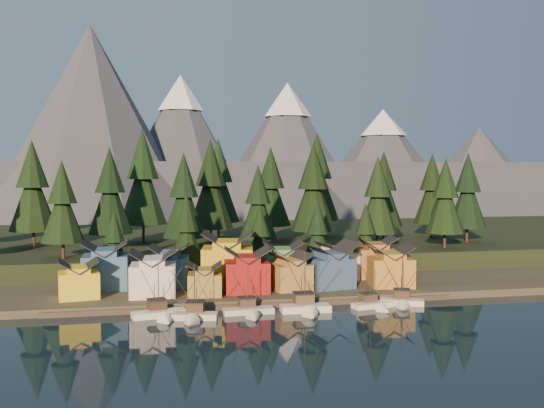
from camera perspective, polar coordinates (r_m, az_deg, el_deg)
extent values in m
plane|color=black|center=(104.08, 0.12, -11.59)|extent=(500.00, 500.00, 0.00)
cube|color=#373428|center=(142.39, -3.14, -7.22)|extent=(400.00, 50.00, 1.50)
cube|color=black|center=(191.09, -5.32, -3.85)|extent=(420.00, 100.00, 6.00)
cube|color=#4B4236|center=(119.71, -1.49, -9.37)|extent=(80.00, 4.00, 1.00)
cube|color=#4B5160|center=(339.34, -8.04, 1.29)|extent=(560.00, 160.00, 30.00)
cone|color=#4B5160|center=(280.22, -16.64, 6.91)|extent=(100.00, 100.00, 90.00)
cone|color=#4B5160|center=(297.06, -8.56, 5.06)|extent=(80.00, 80.00, 72.00)
cone|color=white|center=(299.16, -8.60, 10.30)|extent=(22.40, 22.40, 17.28)
cone|color=#4B5160|center=(291.99, 1.45, 4.73)|extent=(84.00, 84.00, 68.00)
cone|color=white|center=(293.77, 1.46, 9.78)|extent=(23.52, 23.52, 16.32)
cone|color=#4B5160|center=(323.68, 10.36, 3.66)|extent=(92.00, 92.00, 58.00)
cone|color=white|center=(324.58, 10.40, 7.55)|extent=(25.76, 25.76, 13.92)
cone|color=#4B5160|center=(357.30, 18.85, 2.85)|extent=(88.00, 88.00, 50.00)
cube|color=white|center=(113.36, -10.55, -10.23)|extent=(10.17, 4.98, 1.56)
cone|color=white|center=(108.31, -9.88, -10.86)|extent=(3.58, 3.89, 2.93)
cube|color=black|center=(113.50, -10.55, -10.52)|extent=(10.41, 5.08, 0.34)
cube|color=#413023|center=(114.71, -10.77, -9.29)|extent=(3.69, 3.54, 1.76)
cube|color=#262323|center=(114.51, -10.78, -8.82)|extent=(3.92, 3.77, 0.20)
cylinder|color=black|center=(112.84, -10.65, -7.63)|extent=(0.18, 0.18, 8.78)
cylinder|color=black|center=(116.35, -11.01, -8.43)|extent=(0.14, 0.14, 4.29)
cube|color=beige|center=(110.74, -7.33, -10.53)|extent=(8.57, 4.53, 1.56)
cone|color=beige|center=(106.44, -7.66, -11.10)|extent=(3.43, 3.32, 2.92)
cube|color=black|center=(110.88, -7.33, -10.82)|extent=(8.78, 4.62, 0.34)
cube|color=#483826|center=(111.83, -7.23, -9.59)|extent=(3.64, 3.49, 1.75)
cube|color=#262323|center=(111.62, -7.24, -9.11)|extent=(3.87, 3.72, 0.19)
cylinder|color=black|center=(110.12, -7.32, -7.88)|extent=(0.17, 0.17, 8.75)
cylinder|color=black|center=(113.17, -7.12, -8.73)|extent=(0.14, 0.14, 4.28)
cube|color=beige|center=(113.93, -2.22, -10.12)|extent=(9.45, 3.13, 1.48)
cone|color=beige|center=(109.05, -1.68, -10.73)|extent=(2.89, 3.30, 2.77)
cube|color=black|center=(114.06, -2.22, -10.39)|extent=(9.68, 3.19, 0.32)
cube|color=#4D3929|center=(115.24, -2.39, -9.23)|extent=(3.06, 2.88, 1.66)
cube|color=#262323|center=(115.05, -2.39, -8.78)|extent=(3.25, 3.08, 0.18)
cylinder|color=black|center=(113.45, -2.28, -7.67)|extent=(0.17, 0.17, 8.32)
cylinder|color=black|center=(116.83, -2.58, -8.41)|extent=(0.13, 0.13, 4.07)
cube|color=silver|center=(115.51, 3.17, -9.90)|extent=(9.46, 3.68, 1.77)
cone|color=silver|center=(110.65, 3.75, -10.49)|extent=(3.44, 3.31, 3.32)
cube|color=black|center=(115.67, 3.17, -10.22)|extent=(9.69, 3.74, 0.39)
cube|color=brown|center=(116.76, 3.00, -8.89)|extent=(3.67, 3.45, 1.99)
cube|color=#262323|center=(116.53, 3.00, -8.36)|extent=(3.90, 3.68, 0.22)
cylinder|color=black|center=(114.87, 3.12, -7.01)|extent=(0.20, 0.20, 9.96)
cylinder|color=black|center=(118.30, 2.80, -7.96)|extent=(0.15, 0.15, 4.87)
cube|color=white|center=(120.19, 9.42, -9.46)|extent=(8.42, 4.22, 1.39)
cone|color=white|center=(116.59, 10.62, -9.87)|extent=(3.12, 3.23, 2.61)
cube|color=black|center=(120.30, 9.42, -9.70)|extent=(8.62, 4.30, 0.30)
cube|color=#4B3B28|center=(121.11, 9.05, -8.70)|extent=(3.27, 3.13, 1.57)
cube|color=#262323|center=(120.93, 9.05, -8.30)|extent=(3.47, 3.34, 0.17)
cylinder|color=black|center=(119.67, 9.31, -7.28)|extent=(0.16, 0.16, 7.84)
cylinder|color=black|center=(122.25, 8.63, -8.00)|extent=(0.12, 0.12, 3.83)
cube|color=silver|center=(123.76, 12.13, -9.10)|extent=(8.78, 5.61, 1.51)
cone|color=silver|center=(119.31, 12.24, -9.57)|extent=(3.66, 3.66, 2.83)
cube|color=black|center=(123.88, 12.13, -9.36)|extent=(8.99, 5.72, 0.33)
cube|color=#463225|center=(124.94, 12.11, -8.30)|extent=(3.83, 3.72, 1.70)
cube|color=#262323|center=(124.76, 12.11, -7.87)|extent=(4.07, 3.97, 0.19)
cylinder|color=black|center=(123.29, 12.15, -6.80)|extent=(0.17, 0.17, 8.50)
cylinder|color=black|center=(126.38, 12.08, -7.55)|extent=(0.13, 0.13, 4.15)
cube|color=yellow|center=(125.51, -17.72, -7.26)|extent=(8.49, 7.72, 5.17)
cube|color=yellow|center=(124.98, -17.75, -5.86)|extent=(5.13, 7.04, 1.06)
cube|color=silver|center=(123.74, -11.13, -7.03)|extent=(9.30, 8.37, 6.40)
cube|color=silver|center=(123.12, -11.15, -5.28)|extent=(5.31, 7.99, 1.25)
cube|color=olive|center=(122.95, -6.33, -7.51)|extent=(7.31, 6.92, 4.45)
cube|color=olive|center=(122.47, -6.34, -6.28)|extent=(4.31, 6.46, 0.94)
cube|color=maroon|center=(125.68, -2.38, -6.83)|extent=(9.47, 8.50, 6.31)
cube|color=maroon|center=(125.07, -2.38, -5.12)|extent=(5.45, 8.06, 1.26)
cube|color=#AA7E3C|center=(128.24, 1.69, -6.84)|extent=(8.83, 8.83, 5.37)
cube|color=#AA7E3C|center=(127.71, 1.69, -5.42)|extent=(5.48, 8.02, 1.06)
cube|color=#324E77|center=(130.60, 5.53, -6.44)|extent=(9.85, 8.75, 6.38)
cube|color=#324E77|center=(130.01, 5.54, -4.79)|extent=(5.99, 7.90, 1.22)
cube|color=#B1812D|center=(134.07, 11.10, -6.29)|extent=(9.95, 9.02, 6.12)
cube|color=#B1812D|center=(133.51, 11.12, -4.73)|extent=(5.97, 8.27, 1.25)
cube|color=#34597C|center=(133.25, -15.38, -6.17)|extent=(9.28, 8.25, 7.19)
cube|color=#34597C|center=(132.63, -15.41, -4.36)|extent=(5.11, 8.07, 1.30)
cube|color=teal|center=(132.53, -9.67, -6.30)|extent=(8.96, 8.53, 6.51)
cube|color=teal|center=(131.95, -9.68, -4.67)|extent=(5.37, 7.89, 1.13)
cube|color=gold|center=(133.50, -4.20, -5.83)|extent=(12.32, 10.99, 8.18)
cube|color=gold|center=(132.81, -4.20, -3.76)|extent=(7.45, 9.97, 1.53)
cube|color=#4C894A|center=(137.19, 0.99, -5.97)|extent=(9.82, 8.48, 6.28)
cube|color=#4C894A|center=(136.63, 0.99, -4.42)|extent=(5.83, 7.79, 1.25)
cube|color=silver|center=(139.09, 6.11, -5.86)|extent=(9.41, 8.71, 6.31)
cube|color=silver|center=(138.55, 6.12, -4.34)|extent=(5.81, 7.83, 1.14)
cube|color=#976235|center=(144.15, 9.79, -5.45)|extent=(9.72, 9.30, 6.86)
cube|color=#976235|center=(143.60, 9.80, -3.87)|extent=(5.96, 8.46, 1.19)
cylinder|color=#332319|center=(170.16, -21.51, -3.08)|extent=(0.70, 0.70, 5.00)
cone|color=black|center=(169.34, -21.59, 0.56)|extent=(12.22, 12.22, 17.22)
cone|color=black|center=(169.18, -21.65, 3.57)|extent=(8.33, 8.33, 12.50)
cylinder|color=#332319|center=(149.05, -19.05, -4.10)|extent=(0.70, 0.70, 4.03)
cone|color=black|center=(148.20, -19.11, -0.75)|extent=(9.84, 9.84, 13.87)
cone|color=black|center=(147.89, -19.17, 2.01)|extent=(6.71, 6.71, 10.07)
cylinder|color=#332319|center=(159.90, -14.92, -3.43)|extent=(0.70, 0.70, 4.64)
cone|color=black|center=(159.06, -14.98, 0.17)|extent=(11.35, 11.35, 15.99)
cone|color=black|center=(158.83, -15.02, 3.15)|extent=(7.74, 7.74, 11.60)
cylinder|color=#332319|center=(174.47, -12.00, -2.67)|extent=(0.70, 0.70, 5.63)
cone|color=black|center=(173.63, -12.05, 1.34)|extent=(13.77, 13.77, 19.41)
cone|color=black|center=(173.59, -12.09, 4.65)|extent=(9.39, 9.39, 14.08)
cylinder|color=#332319|center=(149.91, -8.26, -3.85)|extent=(0.70, 0.70, 4.36)
cone|color=black|center=(149.04, -8.29, -0.24)|extent=(10.67, 10.67, 15.03)
cone|color=black|center=(148.76, -8.31, 2.75)|extent=(7.27, 7.27, 10.91)
cylinder|color=#332319|center=(165.34, -5.78, -3.04)|extent=(0.70, 0.70, 5.07)
cone|color=black|center=(164.49, -5.80, 0.77)|extent=(12.39, 12.39, 17.46)
cone|color=black|center=(164.34, -5.82, 3.91)|extent=(8.45, 8.45, 12.68)
cylinder|color=#332319|center=(150.04, -1.32, -3.91)|extent=(0.70, 0.70, 3.84)
cone|color=black|center=(149.23, -1.32, -0.74)|extent=(9.38, 9.38, 13.22)
cone|color=black|center=(148.90, -1.32, 1.88)|extent=(6.40, 6.40, 9.59)
cylinder|color=#332319|center=(174.89, -0.12, -2.72)|extent=(0.70, 0.70, 4.77)
cone|color=black|center=(174.11, -0.12, 0.67)|extent=(11.67, 11.67, 16.44)
cone|color=black|center=(173.92, -0.12, 3.46)|extent=(7.96, 7.96, 11.93)
cylinder|color=#332319|center=(160.28, 3.89, -3.27)|extent=(0.70, 0.70, 4.86)
cone|color=black|center=(159.41, 3.90, 0.50)|extent=(11.89, 11.89, 16.75)
cone|color=black|center=(159.22, 3.92, 3.61)|extent=(8.11, 8.11, 12.16)
cylinder|color=#332319|center=(186.32, 4.23, -2.23)|extent=(0.70, 0.70, 5.57)
cone|color=black|center=(185.55, 4.24, 1.48)|extent=(13.63, 13.63, 19.20)
cone|color=black|center=(185.49, 4.26, 4.54)|extent=(9.29, 9.29, 13.93)
cylinder|color=#332319|center=(160.61, 9.89, -3.40)|extent=(0.70, 0.70, 4.25)
cone|color=black|center=(159.80, 9.92, -0.12)|extent=(10.39, 10.39, 14.64)
cone|color=black|center=(159.53, 9.95, 2.59)|extent=(7.08, 7.08, 10.62)
cylinder|color=#332319|center=(178.31, 10.41, -2.69)|extent=(0.70, 0.70, 4.56)
cone|color=black|center=(177.56, 10.44, 0.48)|extent=(11.15, 11.15, 15.71)
cone|color=black|center=(177.35, 10.47, 3.10)|extent=(7.60, 7.60, 11.40)
cylinder|color=#332319|center=(166.21, 15.94, -3.27)|extent=(0.70, 0.70, 4.16)
cone|color=black|center=(165.44, 15.99, -0.17)|extent=(10.17, 10.17, 14.32)
cone|color=black|center=(165.17, 16.03, 2.39)|extent=(6.93, 6.93, 10.40)
cylinder|color=#332319|center=(191.08, 14.76, -2.36)|extent=(0.70, 0.70, 4.48)
cone|color=black|center=(190.39, 14.80, 0.55)|extent=(10.95, 10.95, 15.44)
cone|color=black|center=(190.18, 14.84, 2.95)|extent=(7.47, 7.47, 11.20)
cylinder|color=#332319|center=(182.56, -5.06, -2.40)|extent=(0.70, 0.70, 5.26)
cone|color=black|center=(181.78, -5.07, 1.18)|extent=(12.87, 12.87, 18.13)
cone|color=black|center=(181.67, -5.09, 4.13)|extent=(8.77, 8.77, 13.16)
cylinder|color=#332319|center=(180.62, 17.86, -2.74)|extent=(0.70, 0.70, 4.46)
cone|color=black|center=(179.89, 17.92, 0.32)|extent=(10.91, 10.91, 15.37)
cone|color=black|center=(179.67, 17.96, 2.85)|extent=(7.44, 7.44, 11.15)
cylinder|color=#332319|center=(140.79, -14.56, -6.55)|extent=(0.70, 0.70, 2.83)
cone|color=black|center=(139.88, -14.60, -4.07)|extent=(6.92, 6.92, 9.75)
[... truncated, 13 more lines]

